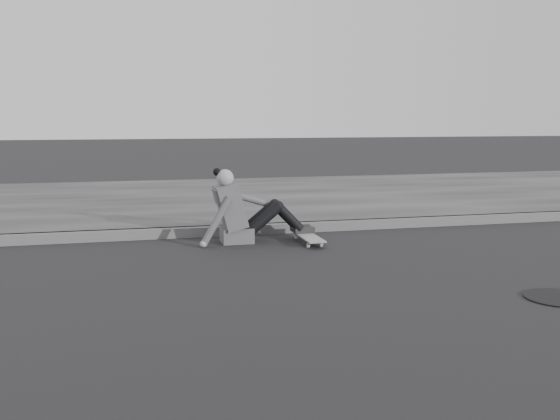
# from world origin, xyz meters

# --- Properties ---
(ground) EXTENTS (80.00, 80.00, 0.00)m
(ground) POSITION_xyz_m (0.00, 0.00, 0.00)
(ground) COLOR black
(ground) RESTS_ON ground
(curb) EXTENTS (24.00, 0.16, 0.12)m
(curb) POSITION_xyz_m (0.00, 2.58, 0.06)
(curb) COLOR #525252
(curb) RESTS_ON ground
(sidewalk) EXTENTS (24.00, 6.00, 0.12)m
(sidewalk) POSITION_xyz_m (0.00, 5.60, 0.06)
(sidewalk) COLOR #373737
(sidewalk) RESTS_ON ground
(manhole) EXTENTS (0.55, 0.55, 0.01)m
(manhole) POSITION_xyz_m (0.99, -0.80, 0.01)
(manhole) COLOR black
(manhole) RESTS_ON ground
(skateboard) EXTENTS (0.20, 0.78, 0.09)m
(skateboard) POSITION_xyz_m (-0.33, 1.86, 0.07)
(skateboard) COLOR #A9A9A4
(skateboard) RESTS_ON ground
(seated_woman) EXTENTS (1.38, 0.46, 0.88)m
(seated_woman) POSITION_xyz_m (-1.07, 2.11, 0.36)
(seated_woman) COLOR #4C4C4E
(seated_woman) RESTS_ON ground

